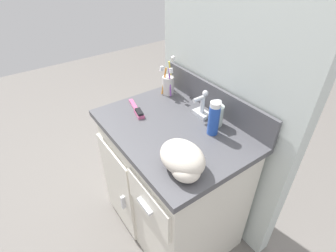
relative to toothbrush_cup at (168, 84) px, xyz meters
name	(u,v)px	position (x,y,z in m)	size (l,w,h in m)	color
ground_plane	(171,221)	(0.28, -0.17, -0.81)	(6.00, 6.00, 0.00)	slate
wall_back	(230,42)	(0.28, 0.15, 0.29)	(0.93, 0.08, 2.20)	silver
vanity	(171,179)	(0.28, -0.18, -0.42)	(0.75, 0.56, 0.75)	silver
backsplash	(214,99)	(0.28, 0.09, 0.01)	(0.75, 0.02, 0.14)	#4C4C51
sink_faucet	(202,107)	(0.28, 0.01, -0.01)	(0.09, 0.09, 0.14)	silver
toothbrush_cup	(168,84)	(0.00, 0.00, 0.00)	(0.08, 0.11, 0.21)	silver
soap_dispenser	(217,115)	(0.38, 0.01, 0.00)	(0.06, 0.07, 0.14)	silver
shaving_cream_can	(214,118)	(0.42, -0.05, 0.02)	(0.05, 0.05, 0.16)	#234CB2
hairbrush	(137,111)	(0.07, -0.24, -0.05)	(0.20, 0.07, 0.03)	#C1517F
hand_towel	(183,160)	(0.53, -0.31, -0.01)	(0.21, 0.15, 0.11)	beige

